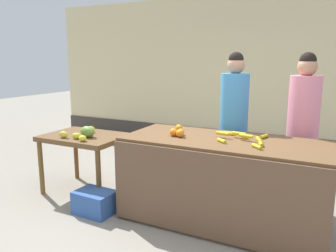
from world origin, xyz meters
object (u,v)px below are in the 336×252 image
vendor_woman_blue_shirt (233,126)px  vendor_woman_pink_shirt (302,133)px  produce_sack (165,161)px  produce_crate (95,202)px

vendor_woman_blue_shirt → vendor_woman_pink_shirt: vendor_woman_blue_shirt is taller
produce_sack → vendor_woman_pink_shirt: bearing=-3.2°
produce_crate → produce_sack: 1.30m
produce_crate → vendor_woman_blue_shirt: bearing=42.8°
vendor_woman_blue_shirt → vendor_woman_pink_shirt: (0.79, 0.01, -0.01)m
vendor_woman_blue_shirt → produce_crate: (-1.25, -1.16, -0.78)m
vendor_woman_blue_shirt → produce_sack: vendor_woman_blue_shirt is taller
vendor_woman_pink_shirt → produce_crate: vendor_woman_pink_shirt is taller
vendor_woman_pink_shirt → produce_sack: 1.89m
produce_crate → produce_sack: size_ratio=0.75×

